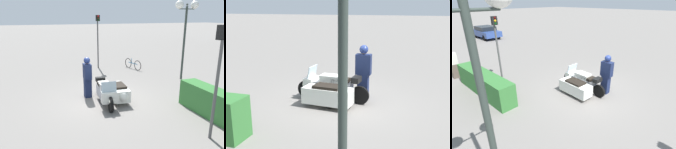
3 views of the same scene
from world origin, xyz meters
The scene contains 3 objects.
ground_plane centered at (0.00, 0.00, 0.00)m, with size 160.00×160.00×0.00m, color slate.
police_motorcycle centered at (0.48, 0.30, 0.46)m, with size 2.52×1.40×1.14m.
officer_rider centered at (-0.52, -0.54, 0.97)m, with size 0.50×0.31×1.84m.
Camera 2 is at (-2.33, 8.40, 3.11)m, focal length 45.00 mm.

